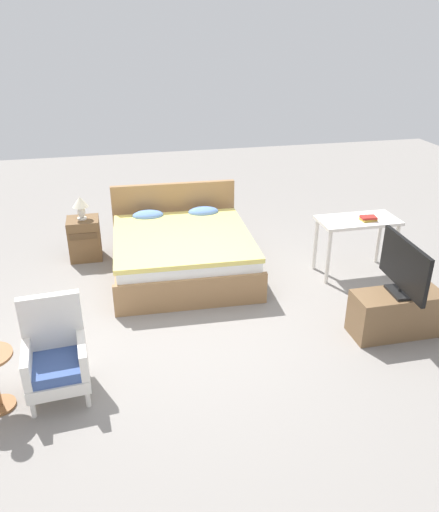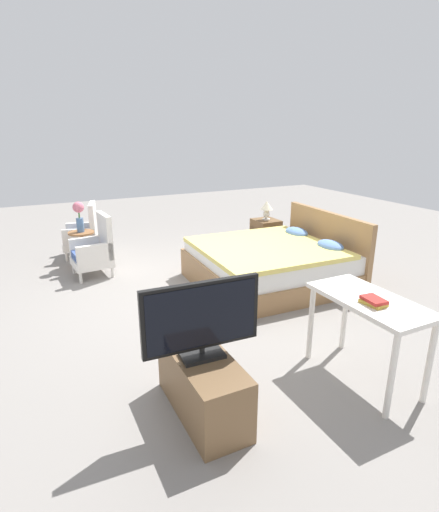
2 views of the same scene
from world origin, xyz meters
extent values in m
plane|color=gray|center=(0.00, 0.00, 0.00)|extent=(16.00, 16.00, 0.00)
cube|color=#997047|center=(0.04, 1.14, 0.14)|extent=(1.85, 2.08, 0.28)
cube|color=white|center=(0.04, 1.14, 0.40)|extent=(1.77, 1.99, 0.24)
cube|color=#EAD66B|center=(0.03, 1.06, 0.55)|extent=(1.82, 1.84, 0.06)
cube|color=#997047|center=(0.07, 2.11, 0.48)|extent=(1.81, 0.15, 0.96)
cube|color=#997047|center=(0.00, 0.16, 0.20)|extent=(1.81, 0.13, 0.40)
ellipsoid|color=#668ED1|center=(-0.34, 1.86, 0.59)|extent=(0.45, 0.30, 0.14)
ellipsoid|color=#668ED1|center=(0.46, 1.83, 0.59)|extent=(0.45, 0.30, 0.14)
cylinder|color=white|center=(-2.76, -1.22, 0.08)|extent=(0.04, 0.04, 0.16)
cylinder|color=white|center=(-2.31, -1.33, 0.08)|extent=(0.04, 0.04, 0.16)
cylinder|color=white|center=(-2.65, -0.77, 0.08)|extent=(0.04, 0.04, 0.16)
cylinder|color=white|center=(-2.20, -0.88, 0.08)|extent=(0.04, 0.04, 0.16)
cube|color=white|center=(-2.48, -1.05, 0.22)|extent=(0.65, 0.65, 0.12)
cube|color=#3D5693|center=(-2.48, -1.05, 0.33)|extent=(0.60, 0.60, 0.10)
cube|color=white|center=(-2.42, -0.83, 0.60)|extent=(0.54, 0.21, 0.64)
cube|color=white|center=(-2.71, -0.99, 0.41)|extent=(0.19, 0.51, 0.26)
cube|color=white|center=(-2.25, -1.11, 0.41)|extent=(0.19, 0.51, 0.26)
cylinder|color=white|center=(-1.64, -1.30, 0.08)|extent=(0.04, 0.04, 0.16)
cylinder|color=white|center=(-1.18, -1.26, 0.08)|extent=(0.04, 0.04, 0.16)
cylinder|color=white|center=(-1.67, -0.84, 0.08)|extent=(0.04, 0.04, 0.16)
cylinder|color=white|center=(-1.22, -0.80, 0.08)|extent=(0.04, 0.04, 0.16)
cube|color=white|center=(-1.43, -1.05, 0.22)|extent=(0.58, 0.58, 0.12)
cube|color=#3D5693|center=(-1.43, -1.05, 0.33)|extent=(0.53, 0.53, 0.10)
cube|color=white|center=(-1.44, -0.82, 0.60)|extent=(0.54, 0.12, 0.64)
cube|color=white|center=(-1.66, -1.07, 0.41)|extent=(0.11, 0.52, 0.26)
cube|color=white|center=(-1.19, -1.03, 0.41)|extent=(0.11, 0.52, 0.26)
cylinder|color=#936038|center=(-1.95, -1.10, 0.01)|extent=(0.28, 0.28, 0.03)
cylinder|color=#936038|center=(-1.95, -1.10, 0.28)|extent=(0.06, 0.06, 0.51)
cylinder|color=#936038|center=(-1.95, -1.10, 0.55)|extent=(0.40, 0.40, 0.02)
cylinder|color=#4C709E|center=(-1.95, -1.10, 0.67)|extent=(0.11, 0.11, 0.22)
cylinder|color=#477538|center=(-1.95, -1.10, 0.83)|extent=(0.02, 0.02, 0.10)
sphere|color=#DB7084|center=(-1.95, -1.10, 0.95)|extent=(0.17, 0.17, 0.17)
cube|color=brown|center=(-1.25, 1.89, 0.30)|extent=(0.44, 0.40, 0.60)
cube|color=brown|center=(-1.25, 1.69, 0.42)|extent=(0.37, 0.01, 0.09)
cylinder|color=silver|center=(-1.25, 1.89, 0.61)|extent=(0.13, 0.13, 0.02)
ellipsoid|color=silver|center=(-1.25, 1.89, 0.70)|extent=(0.11, 0.11, 0.16)
cone|color=silver|center=(-1.25, 1.89, 0.85)|extent=(0.22, 0.22, 0.15)
cube|color=brown|center=(2.07, -0.80, 0.25)|extent=(0.96, 0.40, 0.49)
cube|color=black|center=(2.07, -0.80, 0.51)|extent=(0.22, 0.33, 0.03)
cylinder|color=black|center=(2.07, -0.80, 0.55)|extent=(0.04, 0.04, 0.05)
cube|color=black|center=(2.07, -0.80, 0.83)|extent=(0.09, 0.90, 0.52)
cube|color=black|center=(2.09, -0.80, 0.83)|extent=(0.05, 0.84, 0.47)
cylinder|color=silver|center=(1.82, 0.43, 0.37)|extent=(0.05, 0.05, 0.73)
cylinder|color=silver|center=(2.76, 0.43, 0.37)|extent=(0.05, 0.05, 0.73)
cylinder|color=silver|center=(1.82, 0.85, 0.37)|extent=(0.05, 0.05, 0.73)
cylinder|color=silver|center=(2.76, 0.85, 0.37)|extent=(0.05, 0.05, 0.73)
cube|color=silver|center=(2.29, 0.64, 0.75)|extent=(1.04, 0.52, 0.04)
cube|color=#B79333|center=(2.39, 0.57, 0.79)|extent=(0.21, 0.16, 0.03)
cube|color=#AD2823|center=(2.39, 0.57, 0.81)|extent=(0.20, 0.15, 0.03)
camera|label=1|loc=(-0.79, -4.87, 3.11)|focal=35.00mm
camera|label=2|loc=(4.47, -1.85, 2.14)|focal=28.00mm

